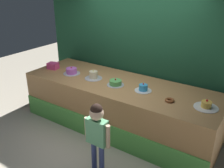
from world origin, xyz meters
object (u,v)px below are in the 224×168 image
object	(u,v)px
child_figure	(97,129)
cake_right	(143,88)
donut	(170,100)
cake_far_right	(206,105)
cake_far_left	(72,71)
cake_center	(115,83)
pink_box	(53,66)
cake_left	(93,75)

from	to	relation	value
child_figure	cake_right	distance (m)	1.19
donut	cake_right	distance (m)	0.54
cake_far_right	donut	bearing A→B (deg)	-168.61
cake_far_left	child_figure	bearing A→B (deg)	-36.85
donut	cake_center	distance (m)	1.05
donut	pink_box	bearing A→B (deg)	178.84
pink_box	cake_far_right	distance (m)	3.14
child_figure	cake_left	distance (m)	1.49
pink_box	donut	size ratio (longest dim) A/B	1.40
cake_right	cake_far_right	size ratio (longest dim) A/B	0.81
child_figure	cake_far_left	size ratio (longest dim) A/B	3.34
cake_left	cake_far_left	bearing A→B (deg)	-175.81
pink_box	cake_left	distance (m)	1.05
pink_box	cake_right	bearing A→B (deg)	1.81
donut	cake_left	size ratio (longest dim) A/B	0.45
pink_box	cake_center	distance (m)	1.57
pink_box	child_figure	bearing A→B (deg)	-28.89
donut	cake_far_right	distance (m)	0.53
child_figure	donut	size ratio (longest dim) A/B	7.53
pink_box	cake_far_left	size ratio (longest dim) A/B	0.62
cake_far_right	pink_box	bearing A→B (deg)	-179.05
cake_left	donut	bearing A→B (deg)	-3.37
cake_far_left	cake_right	world-z (taller)	cake_far_left
donut	cake_left	xyz separation A→B (m)	(-1.57, 0.09, 0.04)
pink_box	cake_center	bearing A→B (deg)	0.27
child_figure	pink_box	world-z (taller)	child_figure
cake_right	cake_far_left	bearing A→B (deg)	-177.62
pink_box	cake_far_left	bearing A→B (deg)	0.11
pink_box	cake_far_left	xyz separation A→B (m)	(0.52, 0.00, -0.01)
cake_far_left	donut	bearing A→B (deg)	-1.48
cake_far_left	cake_center	bearing A→B (deg)	0.35
child_figure	pink_box	bearing A→B (deg)	151.11
pink_box	cake_far_left	world-z (taller)	cake_far_left
pink_box	cake_left	world-z (taller)	cake_left
cake_right	donut	bearing A→B (deg)	-12.85
donut	cake_right	bearing A→B (deg)	167.15
pink_box	cake_far_right	bearing A→B (deg)	0.95
pink_box	cake_center	size ratio (longest dim) A/B	0.68
pink_box	donut	world-z (taller)	pink_box
child_figure	pink_box	xyz separation A→B (m)	(-1.99, 1.10, 0.24)
cake_center	cake_far_right	xyz separation A→B (m)	(1.57, 0.04, -0.01)
cake_center	cake_far_right	bearing A→B (deg)	1.64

